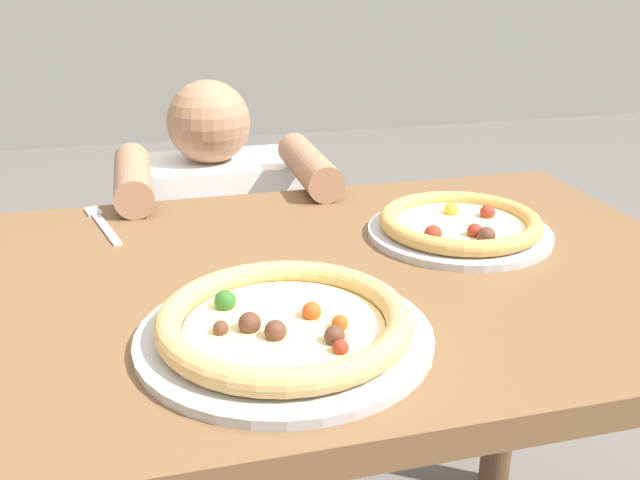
{
  "coord_description": "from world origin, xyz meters",
  "views": [
    {
      "loc": [
        -0.2,
        -0.91,
        1.17
      ],
      "look_at": [
        0.05,
        0.05,
        0.78
      ],
      "focal_mm": 40.16,
      "sensor_mm": 36.0,
      "label": 1
    }
  ],
  "objects_px": {
    "diner_seated": "(219,293)",
    "fork": "(102,223)",
    "pizza_far": "(460,226)",
    "pizza_near": "(284,325)"
  },
  "relations": [
    {
      "from": "fork",
      "to": "pizza_near",
      "type": "bearing_deg",
      "value": -64.94
    },
    {
      "from": "pizza_far",
      "to": "pizza_near",
      "type": "bearing_deg",
      "value": -142.85
    },
    {
      "from": "pizza_near",
      "to": "pizza_far",
      "type": "bearing_deg",
      "value": 37.15
    },
    {
      "from": "fork",
      "to": "diner_seated",
      "type": "xyz_separation_m",
      "value": [
        0.23,
        0.37,
        -0.33
      ]
    },
    {
      "from": "pizza_far",
      "to": "fork",
      "type": "relative_size",
      "value": 1.48
    },
    {
      "from": "diner_seated",
      "to": "pizza_far",
      "type": "bearing_deg",
      "value": -59.49
    },
    {
      "from": "pizza_far",
      "to": "diner_seated",
      "type": "height_order",
      "value": "diner_seated"
    },
    {
      "from": "fork",
      "to": "diner_seated",
      "type": "bearing_deg",
      "value": 58.23
    },
    {
      "from": "diner_seated",
      "to": "fork",
      "type": "bearing_deg",
      "value": -121.77
    },
    {
      "from": "pizza_far",
      "to": "fork",
      "type": "distance_m",
      "value": 0.6
    }
  ]
}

